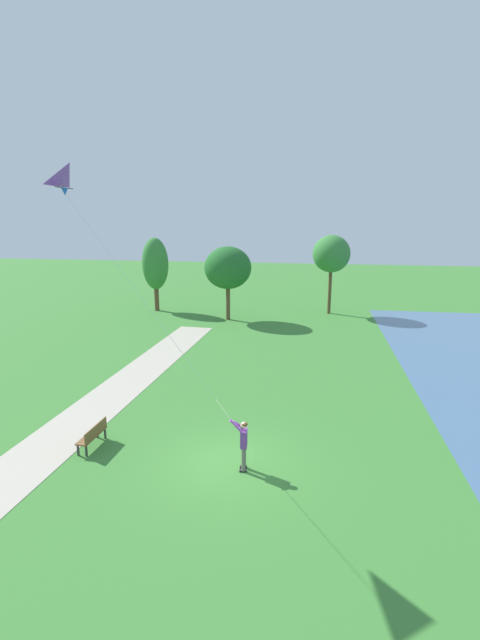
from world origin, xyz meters
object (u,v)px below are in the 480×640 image
Objects in this scene: tree_behind_path at (228,268)px; tree_lakeside_far at (155,264)px; person_kite_flyer at (243,441)px; flying_kite at (72,181)px; park_bench_near_walkway at (93,434)px; tree_horizon_far at (331,254)px.

tree_lakeside_far reaches higher than tree_behind_path.
tree_behind_path is 0.93× the size of tree_lakeside_far.
person_kite_flyer is 0.32× the size of tree_behind_path.
tree_behind_path is (0.89, 21.45, -5.23)m from flying_kite.
tree_lakeside_far is at bearing 114.74° from person_kite_flyer.
tree_lakeside_far is (-10.81, 23.47, 2.91)m from person_kite_flyer.
park_bench_near_walkway is 0.24× the size of tree_horizon_far.
flying_kite is 26.76m from tree_horizon_far.
park_bench_near_walkway is 0.25× the size of tree_lakeside_far.
tree_behind_path is at bearing 101.28° from person_kite_flyer.
tree_behind_path is 0.89× the size of tree_horizon_far.
park_bench_near_walkway is at bearing -93.98° from tree_behind_path.
flying_kite is at bearing -76.51° from tree_lakeside_far.
tree_horizon_far reaches higher than tree_behind_path.
park_bench_near_walkway is 25.97m from tree_horizon_far.
person_kite_flyer is at bearing -98.64° from tree_horizon_far.
park_bench_near_walkway is at bearing -111.43° from tree_horizon_far.
tree_horizon_far is at bearing 81.36° from person_kite_flyer.
person_kite_flyer is 0.23× the size of flying_kite.
person_kite_flyer is at bearing -78.72° from tree_behind_path.
tree_horizon_far is 1.04× the size of tree_lakeside_far.
flying_kite is 1.41× the size of tree_behind_path.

